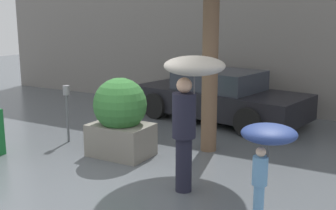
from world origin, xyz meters
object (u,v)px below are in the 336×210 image
at_px(parking_meter, 67,101).
at_px(planter_box, 120,117).
at_px(person_adult, 190,93).
at_px(person_child, 267,143).
at_px(parked_car_near, 219,97).

bearing_deg(parking_meter, planter_box, -6.61).
height_order(planter_box, person_adult, person_adult).
bearing_deg(person_child, planter_box, 135.65).
relative_size(planter_box, parking_meter, 1.24).
bearing_deg(parking_meter, person_adult, -17.45).
relative_size(planter_box, parked_car_near, 0.32).
distance_m(planter_box, parked_car_near, 3.63).
relative_size(person_adult, person_child, 1.61).
relative_size(planter_box, person_adult, 0.73).
distance_m(person_adult, parking_meter, 3.67).
xyz_separation_m(parked_car_near, parking_meter, (-2.03, -3.41, 0.27)).
bearing_deg(parked_car_near, person_adult, -152.41).
bearing_deg(parked_car_near, planter_box, -178.07).
bearing_deg(parked_car_near, parking_meter, 159.39).
distance_m(person_adult, person_child, 1.39).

